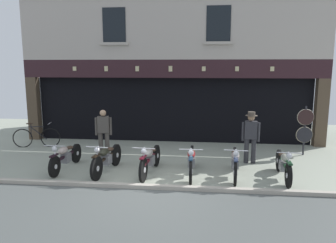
# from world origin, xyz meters

# --- Properties ---
(ground) EXTENTS (23.94, 22.00, 0.18)m
(ground) POSITION_xyz_m (0.00, -0.98, -0.04)
(ground) COLOR #999F8D
(shop_facade) EXTENTS (12.24, 4.42, 6.10)m
(shop_facade) POSITION_xyz_m (-0.00, 7.03, 1.68)
(shop_facade) COLOR black
(shop_facade) RESTS_ON ground
(motorcycle_far_left) EXTENTS (0.62, 2.04, 0.90)m
(motorcycle_far_left) POSITION_xyz_m (-2.75, 1.32, 0.41)
(motorcycle_far_left) COLOR black
(motorcycle_far_left) RESTS_ON ground
(motorcycle_left) EXTENTS (0.62, 2.05, 0.93)m
(motorcycle_left) POSITION_xyz_m (-1.45, 1.17, 0.43)
(motorcycle_left) COLOR black
(motorcycle_left) RESTS_ON ground
(motorcycle_center_left) EXTENTS (0.62, 2.09, 0.93)m
(motorcycle_center_left) POSITION_xyz_m (-0.19, 1.23, 0.43)
(motorcycle_center_left) COLOR black
(motorcycle_center_left) RESTS_ON ground
(motorcycle_center) EXTENTS (0.62, 2.12, 0.94)m
(motorcycle_center) POSITION_xyz_m (1.00, 1.22, 0.44)
(motorcycle_center) COLOR black
(motorcycle_center) RESTS_ON ground
(motorcycle_center_right) EXTENTS (0.62, 2.03, 0.93)m
(motorcycle_center_right) POSITION_xyz_m (2.21, 1.22, 0.43)
(motorcycle_center_right) COLOR black
(motorcycle_center_right) RESTS_ON ground
(motorcycle_right) EXTENTS (0.62, 1.99, 0.91)m
(motorcycle_right) POSITION_xyz_m (3.51, 1.20, 0.42)
(motorcycle_right) COLOR black
(motorcycle_right) RESTS_ON ground
(salesman_left) EXTENTS (0.55, 0.29, 1.61)m
(salesman_left) POSITION_xyz_m (-2.04, 2.82, 0.89)
(salesman_left) COLOR #47423D
(salesman_left) RESTS_ON ground
(shopkeeper_center) EXTENTS (0.56, 0.37, 1.65)m
(shopkeeper_center) POSITION_xyz_m (2.80, 2.61, 0.92)
(shopkeeper_center) COLOR #2D2D33
(shopkeeper_center) RESTS_ON ground
(tyre_sign_pole) EXTENTS (0.56, 0.06, 1.71)m
(tyre_sign_pole) POSITION_xyz_m (4.78, 3.78, 1.00)
(tyre_sign_pole) COLOR #232328
(tyre_sign_pole) RESTS_ON ground
(advert_board_near) EXTENTS (0.65, 0.03, 1.09)m
(advert_board_near) POSITION_xyz_m (-2.12, 5.40, 1.84)
(advert_board_near) COLOR silver
(advert_board_far) EXTENTS (0.79, 0.03, 0.93)m
(advert_board_far) POSITION_xyz_m (-3.33, 5.40, 1.83)
(advert_board_far) COLOR silver
(leaning_bicycle) EXTENTS (1.72, 0.57, 0.96)m
(leaning_bicycle) POSITION_xyz_m (-5.01, 3.84, 0.38)
(leaning_bicycle) COLOR black
(leaning_bicycle) RESTS_ON ground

